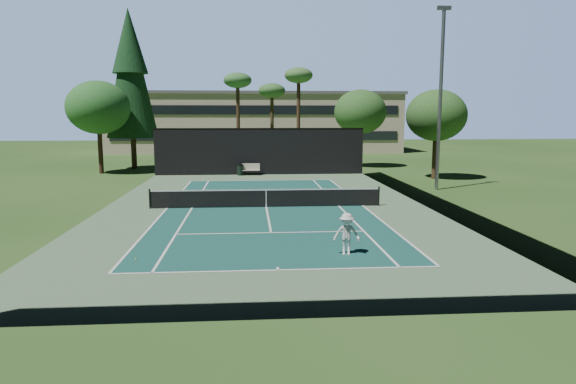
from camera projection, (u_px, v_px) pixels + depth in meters
name	position (u px, v px, depth m)	size (l,w,h in m)	color
ground	(266.00, 207.00, 28.72)	(160.00, 160.00, 0.00)	#2C501E
apron_slab	(266.00, 207.00, 28.72)	(18.00, 32.00, 0.01)	#577854
court_surface	(266.00, 207.00, 28.72)	(10.97, 23.77, 0.01)	#184F47
court_lines	(266.00, 207.00, 28.72)	(11.07, 23.87, 0.01)	white
tennis_net	(266.00, 197.00, 28.64)	(12.90, 0.10, 1.10)	black
fence	(266.00, 171.00, 28.49)	(18.04, 32.05, 4.03)	black
player	(347.00, 234.00, 18.86)	(1.01, 0.58, 1.56)	silver
tennis_ball_a	(136.00, 259.00, 18.27)	(0.07, 0.07, 0.07)	#C1CF2F
tennis_ball_b	(237.00, 204.00, 29.69)	(0.07, 0.07, 0.07)	#B6D931
tennis_ball_c	(301.00, 196.00, 32.38)	(0.08, 0.08, 0.08)	#BDD22F
tennis_ball_d	(162.00, 196.00, 32.59)	(0.07, 0.07, 0.07)	#D5E734
park_bench	(251.00, 169.00, 43.96)	(1.50, 0.45, 1.02)	beige
trash_bin	(240.00, 170.00, 43.82)	(0.56, 0.56, 0.95)	black
pine_tree	(130.00, 67.00, 48.12)	(4.80, 4.80, 15.00)	#472F1E
palm_a	(238.00, 84.00, 51.03)	(2.80, 2.80, 9.32)	#432E1C
palm_b	(272.00, 93.00, 53.39)	(2.80, 2.80, 8.42)	#44321D
palm_c	(299.00, 79.00, 50.43)	(2.80, 2.80, 9.77)	#452D1D
decid_tree_a	(360.00, 112.00, 50.36)	(5.12, 5.12, 7.62)	#4D3421
decid_tree_b	(436.00, 116.00, 40.84)	(4.80, 4.80, 7.14)	#4A3620
decid_tree_c	(98.00, 108.00, 44.58)	(5.44, 5.44, 8.09)	#40281B
campus_building	(255.00, 122.00, 73.45)	(40.50, 12.50, 8.30)	#C6B299
light_pole	(440.00, 95.00, 34.57)	(0.90, 0.25, 12.22)	gray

